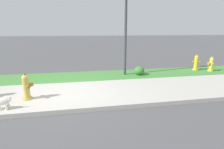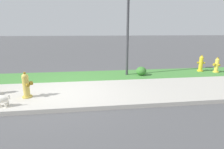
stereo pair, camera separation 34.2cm
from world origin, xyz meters
The scene contains 10 objects.
ground_plane centered at (0.00, 0.00, 0.00)m, with size 120.00×120.00×0.00m, color #515154.
sidewalk_pavement centered at (0.00, 0.00, 0.01)m, with size 18.00×2.52×0.01m, color #BCB7AD.
grass_verge centered at (0.00, 2.15, 0.00)m, with size 18.00×1.79×0.01m, color #47893D.
street_curb centered at (0.00, -1.34, 0.06)m, with size 18.00×0.16×0.12m, color #BCB7AD.
fire_hydrant_across_street centered at (6.41, 2.33, 0.39)m, with size 0.37×0.34×0.80m.
fire_hydrant_near_corner centered at (7.02, 2.00, 0.35)m, with size 0.33×0.36×0.73m.
fire_hydrant_far_end centered at (-0.93, -0.23, 0.38)m, with size 0.34×0.34×0.79m.
small_white_dog centered at (-1.41, -0.86, 0.22)m, with size 0.55×0.24×0.40m.
street_lamp centered at (2.65, 2.12, 2.91)m, with size 0.32×0.32×4.36m.
shrub_bush_near_lamp centered at (3.28, 1.94, 0.19)m, with size 0.46×0.46×0.39m.
Camera 1 is at (0.63, -5.44, 1.99)m, focal length 28.00 mm.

